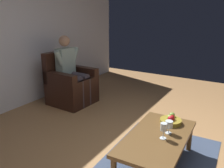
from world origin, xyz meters
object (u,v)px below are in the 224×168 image
Objects in this scene: person_seated at (71,68)px; coffee_table at (157,140)px; wine_glass_far at (169,125)px; armchair at (71,85)px; fruit_bowl at (171,120)px; wine_glass_near at (164,128)px.

person_seated is 1.09× the size of coffee_table.
armchair is at bearing -112.29° from wine_glass_far.
wine_glass_far is 0.27m from fruit_bowl.
wine_glass_far reaches higher than fruit_bowl.
coffee_table is (1.02, 2.11, -0.00)m from armchair.
coffee_table is at bearing -3.75° from fruit_bowl.
wine_glass_far is (0.90, 2.16, -0.19)m from person_seated.
armchair is 0.34m from person_seated.
wine_glass_far is at bearing 70.33° from armchair.
person_seated is 4.93× the size of fruit_bowl.
wine_glass_far is at bearing 12.53° from fruit_bowl.
person_seated is at bearing 90.00° from armchair.
wine_glass_far is (0.90, 2.20, 0.15)m from armchair.
coffee_table is at bearing 66.78° from armchair.
wine_glass_near reaches higher than wine_glass_far.
wine_glass_near is 0.14m from wine_glass_far.
wine_glass_near is 0.70× the size of fruit_bowl.
person_seated is at bearing -116.20° from coffee_table.
wine_glass_far is at bearing 70.03° from person_seated.
armchair is at bearing -115.85° from coffee_table.
wine_glass_far is (-0.14, 0.01, -0.02)m from wine_glass_near.
wine_glass_near is at bearing 67.14° from armchair.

